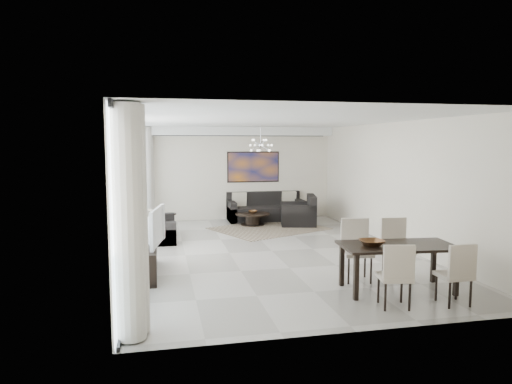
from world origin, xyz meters
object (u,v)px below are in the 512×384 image
object	(u,v)px
sofa_main	(266,211)
tv_console	(143,259)
coffee_table	(253,218)
dining_table	(398,250)
television	(151,226)

from	to	relation	value
sofa_main	tv_console	world-z (taller)	sofa_main
coffee_table	dining_table	bearing A→B (deg)	-80.10
dining_table	television	bearing A→B (deg)	155.91
sofa_main	television	size ratio (longest dim) A/B	2.01
coffee_table	sofa_main	size ratio (longest dim) A/B	0.42
tv_console	dining_table	bearing A→B (deg)	-23.94
sofa_main	tv_console	size ratio (longest dim) A/B	1.33
coffee_table	sofa_main	xyz separation A→B (m)	(0.59, 0.81, 0.09)
coffee_table	television	bearing A→B (deg)	-121.58
sofa_main	television	xyz separation A→B (m)	(-3.42, -5.41, 0.61)
sofa_main	tv_console	bearing A→B (deg)	-123.73
tv_console	sofa_main	bearing A→B (deg)	56.27
television	tv_console	bearing A→B (deg)	80.37
sofa_main	coffee_table	bearing A→B (deg)	-125.92
coffee_table	television	world-z (taller)	television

